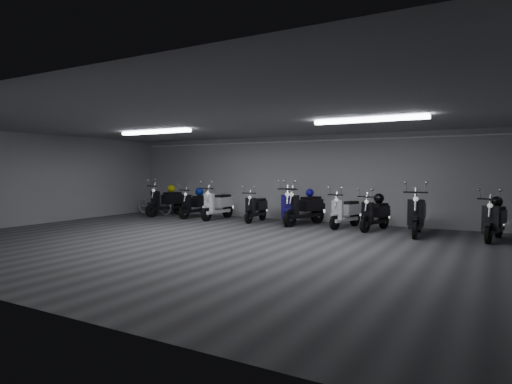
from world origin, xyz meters
The scene contains 24 objects.
floor centered at (0.00, 0.00, -0.01)m, with size 14.00×10.00×0.01m, color #38383B.
ceiling centered at (0.00, 0.00, 2.80)m, with size 14.00×10.00×0.01m, color gray.
back_wall centered at (0.00, 5.00, 1.40)m, with size 14.00×0.01×2.80m, color #979799.
front_wall centered at (0.00, -5.00, 1.40)m, with size 14.00×0.01×2.80m, color #979799.
left_wall centered at (-7.00, 0.00, 1.40)m, with size 0.01×10.00×2.80m, color #979799.
fluor_strip_left centered at (-3.00, 1.00, 2.74)m, with size 2.40×0.18×0.08m, color white.
fluor_strip_right centered at (3.00, 1.00, 2.74)m, with size 2.40×0.18×0.08m, color white.
conduit centered at (0.00, 4.92, 2.62)m, with size 0.05×0.05×13.60m, color white.
scooter_0 centered at (-5.17, 3.87, 0.69)m, with size 0.62×1.85×1.37m, color black, non-canonical shape.
scooter_1 centered at (-3.82, 3.84, 0.62)m, with size 0.55×1.66×1.23m, color black, non-canonical shape.
scooter_2 centered at (-2.86, 3.82, 0.66)m, with size 0.60×1.79×1.33m, color white, non-canonical shape.
scooter_3 centered at (-1.39, 3.88, 0.59)m, with size 0.53×1.59×1.18m, color black, non-canonical shape.
scooter_4 centered at (-0.18, 3.87, 0.69)m, with size 0.62×1.87×1.39m, color navy, non-canonical shape.
scooter_5 centered at (0.29, 3.89, 0.69)m, with size 0.62×1.85×1.38m, color black, non-canonical shape.
scooter_6 centered at (1.57, 3.88, 0.61)m, with size 0.55×1.64×1.22m, color silver, non-canonical shape.
scooter_7 centered at (2.46, 3.73, 0.60)m, with size 0.54×1.61×1.20m, color black, non-canonical shape.
scooter_8 centered at (3.61, 3.41, 0.71)m, with size 0.63×1.90×1.41m, color black, non-canonical shape.
scooter_9 centered at (5.34, 3.44, 0.63)m, with size 0.57×1.70×1.27m, color black, non-canonical shape.
bicycle centered at (-5.87, 4.03, 0.57)m, with size 0.62×1.75×1.13m, color silver.
helmet_0 centered at (2.51, 3.95, 0.88)m, with size 0.28×0.28×0.28m, color black.
helmet_1 centered at (-5.12, 4.12, 0.99)m, with size 0.28×0.28×0.28m, color #B9BE0B.
helmet_2 centered at (5.39, 3.68, 0.92)m, with size 0.27×0.27×0.27m, color black.
helmet_3 centered at (-3.80, 4.07, 0.91)m, with size 0.29×0.29×0.29m, color navy.
helmet_4 centered at (0.37, 4.13, 0.98)m, with size 0.25×0.25×0.25m, color #120C87.
Camera 1 is at (5.43, -8.14, 1.69)m, focal length 30.19 mm.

